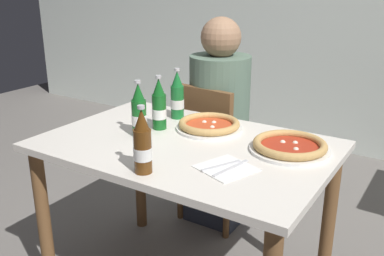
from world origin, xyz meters
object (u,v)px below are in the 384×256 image
(beer_bottle_left, at_px, (177,97))
(napkin_with_cutlery, at_px, (226,168))
(chair_behind_table, at_px, (213,147))
(pizza_margherita_near, at_px, (209,125))
(beer_bottle_center, at_px, (159,107))
(pizza_marinara_far, at_px, (290,146))
(diner_seated, at_px, (219,128))
(dining_table_main, at_px, (186,167))
(beer_bottle_extra, at_px, (142,145))
(beer_bottle_right, at_px, (139,113))

(beer_bottle_left, xyz_separation_m, napkin_with_cutlery, (0.49, -0.40, -0.10))
(napkin_with_cutlery, bearing_deg, chair_behind_table, 122.46)
(pizza_margherita_near, height_order, beer_bottle_center, beer_bottle_center)
(pizza_marinara_far, bearing_deg, beer_bottle_left, 169.20)
(diner_seated, bearing_deg, pizza_margherita_near, -66.78)
(dining_table_main, distance_m, beer_bottle_center, 0.31)
(dining_table_main, distance_m, beer_bottle_left, 0.41)
(dining_table_main, relative_size, beer_bottle_center, 4.86)
(beer_bottle_center, relative_size, beer_bottle_extra, 1.00)
(beer_bottle_left, xyz_separation_m, beer_bottle_right, (0.00, -0.30, 0.00))
(dining_table_main, bearing_deg, beer_bottle_extra, -84.24)
(pizza_marinara_far, relative_size, napkin_with_cutlery, 1.38)
(beer_bottle_extra, bearing_deg, dining_table_main, 95.76)
(pizza_marinara_far, xyz_separation_m, beer_bottle_left, (-0.62, 0.12, 0.08))
(pizza_margherita_near, relative_size, beer_bottle_center, 1.21)
(dining_table_main, bearing_deg, napkin_with_cutlery, -27.63)
(pizza_marinara_far, bearing_deg, dining_table_main, -160.21)
(beer_bottle_extra, bearing_deg, beer_bottle_left, 113.30)
(chair_behind_table, bearing_deg, beer_bottle_extra, 110.87)
(pizza_margherita_near, distance_m, beer_bottle_left, 0.24)
(beer_bottle_center, bearing_deg, diner_seated, 90.37)
(chair_behind_table, xyz_separation_m, pizza_marinara_far, (0.61, -0.47, 0.29))
(napkin_with_cutlery, bearing_deg, pizza_marinara_far, 64.72)
(dining_table_main, distance_m, diner_seated, 0.69)
(pizza_marinara_far, bearing_deg, pizza_margherita_near, 172.73)
(diner_seated, height_order, beer_bottle_left, diner_seated)
(diner_seated, relative_size, pizza_margherita_near, 4.04)
(diner_seated, height_order, pizza_marinara_far, diner_seated)
(diner_seated, bearing_deg, pizza_marinara_far, -40.54)
(diner_seated, height_order, beer_bottle_center, diner_seated)
(beer_bottle_left, bearing_deg, pizza_marinara_far, -10.80)
(chair_behind_table, relative_size, beer_bottle_left, 3.44)
(napkin_with_cutlery, bearing_deg, beer_bottle_left, 140.41)
(beer_bottle_right, relative_size, napkin_with_cutlery, 1.07)
(chair_behind_table, distance_m, beer_bottle_extra, 1.03)
(beer_bottle_left, distance_m, beer_bottle_extra, 0.64)
(dining_table_main, bearing_deg, chair_behind_table, 109.02)
(diner_seated, bearing_deg, beer_bottle_left, -92.44)
(beer_bottle_center, bearing_deg, pizza_marinara_far, 5.47)
(chair_behind_table, xyz_separation_m, beer_bottle_right, (-0.01, -0.64, 0.37))
(diner_seated, bearing_deg, beer_bottle_center, -89.63)
(pizza_margherita_near, distance_m, beer_bottle_right, 0.32)
(pizza_marinara_far, bearing_deg, chair_behind_table, 142.66)
(pizza_marinara_far, bearing_deg, beer_bottle_extra, -128.21)
(pizza_marinara_far, relative_size, beer_bottle_right, 1.29)
(chair_behind_table, xyz_separation_m, beer_bottle_left, (-0.01, -0.35, 0.37))
(dining_table_main, distance_m, beer_bottle_right, 0.31)
(napkin_with_cutlery, bearing_deg, pizza_margherita_near, 128.85)
(chair_behind_table, relative_size, beer_bottle_extra, 3.44)
(pizza_margherita_near, relative_size, napkin_with_cutlery, 1.30)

